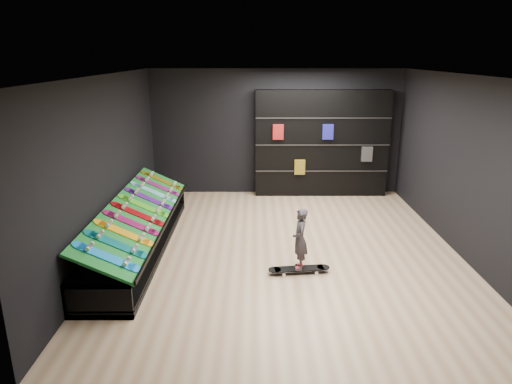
{
  "coord_description": "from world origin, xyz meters",
  "views": [
    {
      "loc": [
        -0.52,
        -7.44,
        3.32
      ],
      "look_at": [
        -0.5,
        0.2,
        1.0
      ],
      "focal_mm": 32.0,
      "sensor_mm": 36.0,
      "label": 1
    }
  ],
  "objects_px": {
    "back_shelving": "(321,144)",
    "floor_skateboard": "(299,270)",
    "display_rack": "(140,236)",
    "child": "(300,251)"
  },
  "relations": [
    {
      "from": "display_rack",
      "to": "child",
      "type": "height_order",
      "value": "child"
    },
    {
      "from": "back_shelving",
      "to": "child",
      "type": "relative_size",
      "value": 5.35
    },
    {
      "from": "back_shelving",
      "to": "display_rack",
      "type": "bearing_deg",
      "value": -137.53
    },
    {
      "from": "display_rack",
      "to": "child",
      "type": "relative_size",
      "value": 7.62
    },
    {
      "from": "back_shelving",
      "to": "floor_skateboard",
      "type": "height_order",
      "value": "back_shelving"
    },
    {
      "from": "back_shelving",
      "to": "floor_skateboard",
      "type": "bearing_deg",
      "value": -101.98
    },
    {
      "from": "display_rack",
      "to": "floor_skateboard",
      "type": "xyz_separation_m",
      "value": [
        2.73,
        -0.92,
        -0.2
      ]
    },
    {
      "from": "display_rack",
      "to": "child",
      "type": "bearing_deg",
      "value": -18.72
    },
    {
      "from": "back_shelving",
      "to": "floor_skateboard",
      "type": "xyz_separation_m",
      "value": [
        -0.9,
        -4.24,
        -1.21
      ]
    },
    {
      "from": "back_shelving",
      "to": "floor_skateboard",
      "type": "distance_m",
      "value": 4.5
    }
  ]
}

